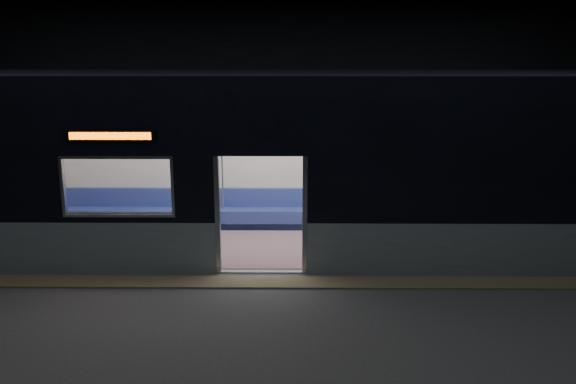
{
  "coord_description": "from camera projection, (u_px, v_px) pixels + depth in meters",
  "views": [
    {
      "loc": [
        0.55,
        -8.88,
        3.82
      ],
      "look_at": [
        0.44,
        2.3,
        1.13
      ],
      "focal_mm": 38.0,
      "sensor_mm": 36.0,
      "label": 1
    }
  ],
  "objects": [
    {
      "name": "tactile_strip",
      "position": [
        260.0,
        282.0,
        10.06
      ],
      "size": [
        22.8,
        0.5,
        0.03
      ],
      "primitive_type": "cube",
      "color": "#8C7F59",
      "rests_on": "station_floor"
    },
    {
      "name": "handbag",
      "position": [
        356.0,
        202.0,
        12.56
      ],
      "size": [
        0.34,
        0.31,
        0.14
      ],
      "primitive_type": "cube",
      "rotation": [
        0.0,
        0.0,
        -0.25
      ],
      "color": "black",
      "rests_on": "passenger"
    },
    {
      "name": "metro_car",
      "position": [
        265.0,
        153.0,
        11.57
      ],
      "size": [
        18.0,
        3.04,
        3.35
      ],
      "color": "#91A6AD",
      "rests_on": "station_floor"
    },
    {
      "name": "station_envelope",
      "position": [
        255.0,
        57.0,
        8.67
      ],
      "size": [
        24.0,
        14.0,
        5.0
      ],
      "color": "black",
      "rests_on": "station_floor"
    },
    {
      "name": "passenger",
      "position": [
        357.0,
        192.0,
        12.77
      ],
      "size": [
        0.46,
        0.76,
        1.44
      ],
      "rotation": [
        0.0,
        0.0,
        -0.16
      ],
      "color": "black",
      "rests_on": "metro_car"
    },
    {
      "name": "transit_map",
      "position": [
        473.0,
        161.0,
        12.9
      ],
      "size": [
        0.93,
        0.03,
        0.6
      ],
      "primitive_type": "cube",
      "color": "white",
      "rests_on": "metro_car"
    },
    {
      "name": "station_floor",
      "position": [
        258.0,
        297.0,
        9.53
      ],
      "size": [
        24.0,
        14.0,
        0.01
      ],
      "primitive_type": "cube",
      "color": "#47494C",
      "rests_on": "ground"
    }
  ]
}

